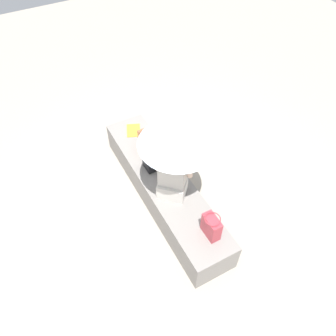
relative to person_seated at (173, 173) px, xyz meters
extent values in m
plane|color=#9E9384|center=(0.26, -0.02, -0.83)|extent=(14.00, 14.00, 0.00)
cube|color=gray|center=(0.26, -0.02, -0.61)|extent=(2.67, 0.59, 0.44)
cube|color=beige|center=(0.00, 0.00, -0.28)|extent=(0.44, 0.44, 0.22)
cube|color=beige|center=(0.00, 0.00, 0.07)|extent=(0.37, 0.37, 0.48)
sphere|color=beige|center=(0.00, 0.00, 0.41)|extent=(0.20, 0.20, 0.20)
cylinder|color=beige|center=(0.14, 0.14, 0.10)|extent=(0.19, 0.19, 0.32)
cylinder|color=beige|center=(-0.14, -0.14, 0.10)|extent=(0.19, 0.19, 0.32)
cylinder|color=#B7B7BC|center=(0.01, -0.06, 0.14)|extent=(0.02, 0.02, 1.06)
cone|color=silver|center=(0.01, -0.06, 0.57)|extent=(0.90, 0.90, 0.20)
sphere|color=#B7B7BC|center=(0.01, -0.06, 0.69)|extent=(0.03, 0.03, 0.03)
cube|color=#B2333D|center=(-0.73, -0.11, -0.24)|extent=(0.25, 0.13, 0.30)
torus|color=#B2333D|center=(-0.73, -0.11, -0.08)|extent=(0.19, 0.19, 0.01)
cube|color=brown|center=(0.87, -0.07, -0.26)|extent=(0.32, 0.13, 0.25)
torus|color=brown|center=(0.87, -0.07, -0.12)|extent=(0.23, 0.23, 0.01)
cube|color=black|center=(0.52, 0.04, -0.26)|extent=(0.20, 0.16, 0.26)
torus|color=black|center=(0.52, 0.04, -0.11)|extent=(0.15, 0.15, 0.01)
cube|color=gold|center=(1.31, -0.05, -0.38)|extent=(0.34, 0.29, 0.01)
camera|label=1|loc=(-2.32, 1.31, 3.14)|focal=36.82mm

